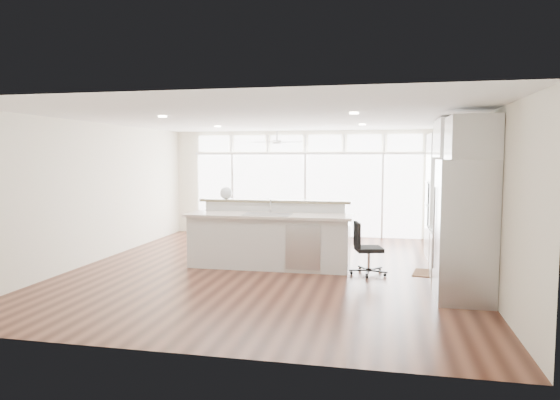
# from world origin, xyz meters

# --- Properties ---
(floor) EXTENTS (7.00, 8.00, 0.02)m
(floor) POSITION_xyz_m (0.00, 0.00, -0.01)
(floor) COLOR #3A1B12
(floor) RESTS_ON ground
(ceiling) EXTENTS (7.00, 8.00, 0.02)m
(ceiling) POSITION_xyz_m (0.00, 0.00, 2.70)
(ceiling) COLOR white
(ceiling) RESTS_ON wall_back
(wall_back) EXTENTS (7.00, 0.04, 2.70)m
(wall_back) POSITION_xyz_m (0.00, 4.00, 1.35)
(wall_back) COLOR white
(wall_back) RESTS_ON floor
(wall_front) EXTENTS (7.00, 0.04, 2.70)m
(wall_front) POSITION_xyz_m (0.00, -4.00, 1.35)
(wall_front) COLOR white
(wall_front) RESTS_ON floor
(wall_left) EXTENTS (0.04, 8.00, 2.70)m
(wall_left) POSITION_xyz_m (-3.50, 0.00, 1.35)
(wall_left) COLOR white
(wall_left) RESTS_ON floor
(wall_right) EXTENTS (0.04, 8.00, 2.70)m
(wall_right) POSITION_xyz_m (3.50, 0.00, 1.35)
(wall_right) COLOR white
(wall_right) RESTS_ON floor
(glass_wall) EXTENTS (5.80, 0.06, 2.08)m
(glass_wall) POSITION_xyz_m (0.00, 3.94, 1.05)
(glass_wall) COLOR white
(glass_wall) RESTS_ON wall_back
(transom_row) EXTENTS (5.90, 0.06, 0.40)m
(transom_row) POSITION_xyz_m (0.00, 3.94, 2.38)
(transom_row) COLOR white
(transom_row) RESTS_ON wall_back
(desk_window) EXTENTS (0.04, 0.85, 0.85)m
(desk_window) POSITION_xyz_m (3.46, 0.30, 1.55)
(desk_window) COLOR white
(desk_window) RESTS_ON wall_right
(ceiling_fan) EXTENTS (1.16, 1.16, 0.32)m
(ceiling_fan) POSITION_xyz_m (-0.50, 2.80, 2.48)
(ceiling_fan) COLOR silver
(ceiling_fan) RESTS_ON ceiling
(recessed_lights) EXTENTS (3.40, 3.00, 0.02)m
(recessed_lights) POSITION_xyz_m (0.00, 0.20, 2.68)
(recessed_lights) COLOR white
(recessed_lights) RESTS_ON ceiling
(oven_cabinet) EXTENTS (0.64, 1.20, 2.50)m
(oven_cabinet) POSITION_xyz_m (3.17, 1.80, 1.25)
(oven_cabinet) COLOR silver
(oven_cabinet) RESTS_ON floor
(desk_nook) EXTENTS (0.72, 1.30, 0.76)m
(desk_nook) POSITION_xyz_m (3.13, 0.30, 0.38)
(desk_nook) COLOR silver
(desk_nook) RESTS_ON floor
(upper_cabinets) EXTENTS (0.64, 1.30, 0.64)m
(upper_cabinets) POSITION_xyz_m (3.17, 0.30, 2.35)
(upper_cabinets) COLOR silver
(upper_cabinets) RESTS_ON wall_right
(refrigerator) EXTENTS (0.76, 0.90, 2.00)m
(refrigerator) POSITION_xyz_m (3.11, -1.35, 1.00)
(refrigerator) COLOR #B0B1B5
(refrigerator) RESTS_ON floor
(fridge_cabinet) EXTENTS (0.64, 0.90, 0.60)m
(fridge_cabinet) POSITION_xyz_m (3.17, -1.35, 2.30)
(fridge_cabinet) COLOR silver
(fridge_cabinet) RESTS_ON wall_right
(framed_photos) EXTENTS (0.06, 0.22, 0.80)m
(framed_photos) POSITION_xyz_m (3.46, 0.92, 1.40)
(framed_photos) COLOR black
(framed_photos) RESTS_ON wall_right
(kitchen_island) EXTENTS (3.06, 1.17, 1.21)m
(kitchen_island) POSITION_xyz_m (-0.07, 0.15, 0.61)
(kitchen_island) COLOR silver
(kitchen_island) RESTS_ON floor
(rug) EXTENTS (0.96, 0.76, 0.01)m
(rug) POSITION_xyz_m (2.95, 0.20, 0.01)
(rug) COLOR #3C2213
(rug) RESTS_ON floor
(office_chair) EXTENTS (0.57, 0.54, 0.91)m
(office_chair) POSITION_xyz_m (1.75, -0.04, 0.45)
(office_chair) COLOR black
(office_chair) RESTS_ON floor
(fishbowl) EXTENTS (0.26, 0.26, 0.24)m
(fishbowl) POSITION_xyz_m (-1.02, 0.55, 1.33)
(fishbowl) COLOR silver
(fishbowl) RESTS_ON kitchen_island
(monitor) EXTENTS (0.10, 0.45, 0.37)m
(monitor) POSITION_xyz_m (3.05, 0.30, 0.95)
(monitor) COLOR black
(monitor) RESTS_ON desk_nook
(keyboard) EXTENTS (0.17, 0.35, 0.02)m
(keyboard) POSITION_xyz_m (2.88, 0.30, 0.77)
(keyboard) COLOR silver
(keyboard) RESTS_ON desk_nook
(potted_plant) EXTENTS (0.28, 0.31, 0.24)m
(potted_plant) POSITION_xyz_m (3.17, 1.80, 2.62)
(potted_plant) COLOR #275022
(potted_plant) RESTS_ON oven_cabinet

